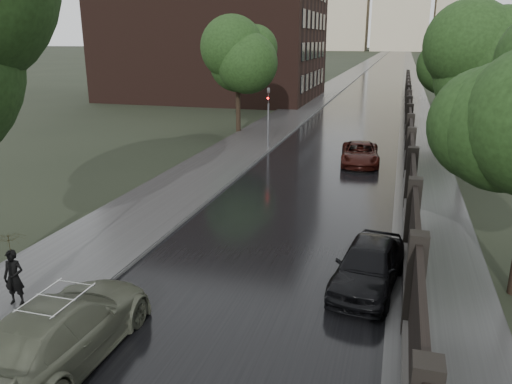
% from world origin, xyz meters
% --- Properties ---
extents(road, '(8.00, 420.00, 0.02)m').
position_xyz_m(road, '(0.00, 190.00, 0.01)').
color(road, black).
rests_on(road, ground).
extents(sidewalk_left, '(4.00, 420.00, 0.16)m').
position_xyz_m(sidewalk_left, '(-6.00, 190.00, 0.08)').
color(sidewalk_left, '#2D2D2D').
rests_on(sidewalk_left, ground).
extents(verge_right, '(3.00, 420.00, 0.08)m').
position_xyz_m(verge_right, '(5.50, 190.00, 0.04)').
color(verge_right, '#2D2D2D').
rests_on(verge_right, ground).
extents(fence_right, '(0.45, 75.72, 2.70)m').
position_xyz_m(fence_right, '(4.60, 32.01, 1.01)').
color(fence_right, '#383533').
rests_on(fence_right, ground).
extents(tree_left_far, '(4.25, 4.25, 7.39)m').
position_xyz_m(tree_left_far, '(-8.00, 30.00, 5.24)').
color(tree_left_far, black).
rests_on(tree_left_far, ground).
extents(tree_right_b, '(4.08, 4.08, 7.01)m').
position_xyz_m(tree_right_b, '(7.50, 22.00, 4.95)').
color(tree_right_b, black).
rests_on(tree_right_b, ground).
extents(tree_right_c, '(4.08, 4.08, 7.01)m').
position_xyz_m(tree_right_c, '(7.50, 40.00, 4.95)').
color(tree_right_c, black).
rests_on(tree_right_c, ground).
extents(traffic_light, '(0.16, 0.32, 4.00)m').
position_xyz_m(traffic_light, '(-4.30, 24.99, 2.40)').
color(traffic_light, '#59595E').
rests_on(traffic_light, ground).
extents(brick_building, '(24.00, 18.00, 20.00)m').
position_xyz_m(brick_building, '(-18.00, 52.00, 10.00)').
color(brick_building, black).
rests_on(brick_building, ground).
extents(volga_sedan, '(2.26, 5.45, 1.57)m').
position_xyz_m(volga_sedan, '(-2.99, 1.70, 0.79)').
color(volga_sedan, '#525645').
rests_on(volga_sedan, ground).
extents(car_right_near, '(2.26, 4.44, 1.45)m').
position_xyz_m(car_right_near, '(3.40, 7.19, 0.72)').
color(car_right_near, black).
rests_on(car_right_near, ground).
extents(car_right_far, '(2.51, 4.74, 1.27)m').
position_xyz_m(car_right_far, '(1.90, 22.40, 0.63)').
color(car_right_far, black).
rests_on(car_right_far, ground).
extents(pedestrian_umbrella, '(1.03, 1.05, 2.43)m').
position_xyz_m(pedestrian_umbrella, '(-5.64, 3.33, 1.77)').
color(pedestrian_umbrella, black).
rests_on(pedestrian_umbrella, sidewalk_left).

